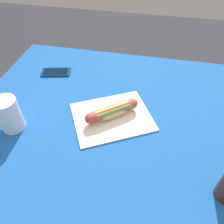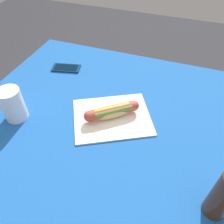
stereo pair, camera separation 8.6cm
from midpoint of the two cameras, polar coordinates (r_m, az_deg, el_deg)
ground_plane at (r=1.49m, az=2.66°, el=-21.77°), size 6.00×6.00×0.00m
dining_table at (r=0.96m, az=3.88°, el=-7.02°), size 1.20×0.99×0.73m
paper_wrapper at (r=0.88m, az=2.80°, el=-1.39°), size 0.37×0.35×0.01m
hot_dog at (r=0.85m, az=2.89°, el=0.03°), size 0.18×0.15×0.05m
cell_phone at (r=1.15m, az=-9.59°, el=11.02°), size 0.15×0.10×0.01m
drinking_cup at (r=0.90m, az=-21.74°, el=1.66°), size 0.08×0.08×0.13m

